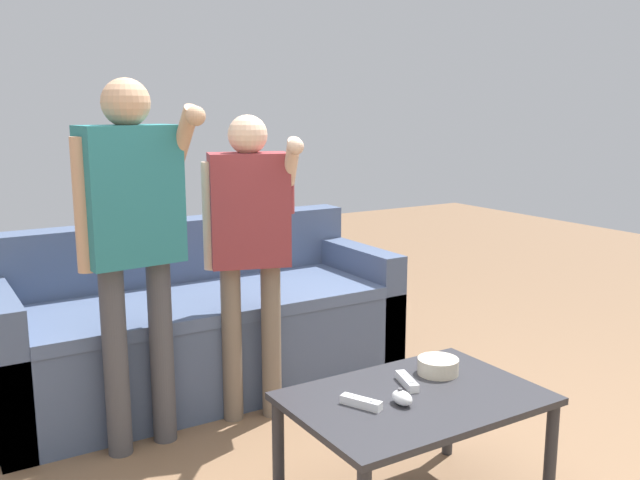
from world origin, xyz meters
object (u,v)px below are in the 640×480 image
object	(u,v)px
game_remote_wand_near	(407,381)
game_remote_wand_far	(361,402)
coffee_table	(415,411)
couch	(198,328)
player_center	(250,233)
snack_bowl	(437,366)
game_remote_nunchuk	(402,398)
player_left	(133,223)

from	to	relation	value
game_remote_wand_near	game_remote_wand_far	bearing A→B (deg)	-165.94
game_remote_wand_near	coffee_table	bearing A→B (deg)	-109.53
couch	coffee_table	xyz separation A→B (m)	(0.21, -1.52, 0.09)
game_remote_wand_far	player_center	bearing A→B (deg)	85.63
player_center	game_remote_wand_near	distance (m)	1.04
player_center	game_remote_wand_near	xyz separation A→B (m)	(0.17, -0.93, -0.42)
coffee_table	snack_bowl	size ratio (longest dim) A/B	5.64
game_remote_nunchuk	player_left	world-z (taller)	player_left
player_left	game_remote_wand_near	distance (m)	1.27
couch	snack_bowl	xyz separation A→B (m)	(0.41, -1.40, 0.17)
game_remote_wand_far	player_left	bearing A→B (deg)	115.03
couch	game_remote_wand_near	size ratio (longest dim) A/B	13.15
couch	coffee_table	size ratio (longest dim) A/B	2.33
snack_bowl	player_center	size ratio (longest dim) A/B	0.11
snack_bowl	couch	bearing A→B (deg)	106.26
coffee_table	game_remote_wand_far	distance (m)	0.23
game_remote_wand_near	player_center	bearing A→B (deg)	100.32
coffee_table	game_remote_nunchuk	xyz separation A→B (m)	(-0.09, -0.04, 0.08)
game_remote_nunchuk	game_remote_wand_near	xyz separation A→B (m)	(0.12, 0.12, -0.01)
player_center	game_remote_wand_near	bearing A→B (deg)	-79.68
player_left	game_remote_wand_near	world-z (taller)	player_left
coffee_table	player_left	world-z (taller)	player_left
player_left	game_remote_wand_far	distance (m)	1.20
game_remote_wand_far	game_remote_nunchuk	bearing A→B (deg)	-24.46
snack_bowl	game_remote_wand_far	bearing A→B (deg)	-167.35
snack_bowl	game_remote_nunchuk	distance (m)	0.33
couch	game_remote_wand_near	distance (m)	1.46
couch	game_remote_nunchuk	world-z (taller)	couch
couch	game_remote_wand_near	bearing A→B (deg)	-80.56
couch	player_center	bearing A→B (deg)	-82.22
couch	snack_bowl	size ratio (longest dim) A/B	13.17
coffee_table	game_remote_wand_far	size ratio (longest dim) A/B	5.92
player_left	game_remote_nunchuk	bearing A→B (deg)	-60.58
snack_bowl	player_center	distance (m)	1.05
couch	player_center	distance (m)	0.77
coffee_table	player_center	bearing A→B (deg)	97.83
player_center	game_remote_wand_far	bearing A→B (deg)	-94.37
snack_bowl	game_remote_wand_near	world-z (taller)	snack_bowl
snack_bowl	game_remote_nunchuk	world-z (taller)	snack_bowl
game_remote_nunchuk	game_remote_wand_near	bearing A→B (deg)	45.48
coffee_table	game_remote_nunchuk	distance (m)	0.13
player_left	player_center	world-z (taller)	player_left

